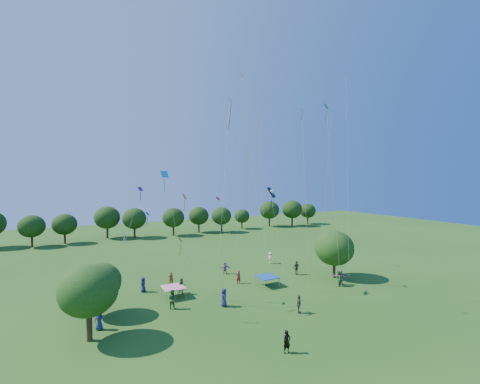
# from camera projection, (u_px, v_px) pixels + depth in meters

# --- Properties ---
(ground) EXTENTS (160.00, 160.00, 0.00)m
(ground) POSITION_uv_depth(u_px,v_px,m) (343.00, 377.00, 19.90)
(ground) COLOR #2D5A1A
(near_tree_west) EXTENTS (4.34, 4.34, 5.82)m
(near_tree_west) POSITION_uv_depth(u_px,v_px,m) (89.00, 291.00, 24.18)
(near_tree_west) COLOR #422B19
(near_tree_west) RESTS_ON ground
(near_tree_north) EXTENTS (3.80, 3.80, 4.78)m
(near_tree_north) POSITION_uv_depth(u_px,v_px,m) (99.00, 282.00, 28.67)
(near_tree_north) COLOR #422B19
(near_tree_north) RESTS_ON ground
(near_tree_east) EXTENTS (4.79, 4.79, 5.89)m
(near_tree_east) POSITION_uv_depth(u_px,v_px,m) (334.00, 248.00, 39.79)
(near_tree_east) COLOR #422B19
(near_tree_east) RESTS_ON ground
(treeline) EXTENTS (88.01, 8.77, 6.77)m
(treeline) POSITION_uv_depth(u_px,v_px,m) (144.00, 218.00, 68.21)
(treeline) COLOR #422B19
(treeline) RESTS_ON ground
(tent_red_stripe) EXTENTS (2.20, 2.20, 1.10)m
(tent_red_stripe) POSITION_uv_depth(u_px,v_px,m) (174.00, 287.00, 33.30)
(tent_red_stripe) COLOR red
(tent_red_stripe) RESTS_ON ground
(tent_blue) EXTENTS (2.20, 2.20, 1.10)m
(tent_blue) POSITION_uv_depth(u_px,v_px,m) (267.00, 277.00, 36.92)
(tent_blue) COLOR #164393
(tent_blue) RESTS_ON ground
(man_in_black) EXTENTS (0.61, 0.40, 1.61)m
(man_in_black) POSITION_uv_depth(u_px,v_px,m) (287.00, 342.00, 22.59)
(man_in_black) COLOR black
(man_in_black) RESTS_ON ground
(crowd_person_0) EXTENTS (0.83, 0.89, 1.61)m
(crowd_person_0) POSITION_uv_depth(u_px,v_px,m) (143.00, 285.00, 34.85)
(crowd_person_0) COLOR #1A1A4C
(crowd_person_0) RESTS_ON ground
(crowd_person_1) EXTENTS (0.60, 0.42, 1.54)m
(crowd_person_1) POSITION_uv_depth(u_px,v_px,m) (238.00, 277.00, 37.71)
(crowd_person_1) COLOR maroon
(crowd_person_1) RESTS_ON ground
(crowd_person_2) EXTENTS (1.01, 0.95, 1.83)m
(crowd_person_2) POSITION_uv_depth(u_px,v_px,m) (172.00, 299.00, 30.35)
(crowd_person_2) COLOR #2B5B27
(crowd_person_2) RESTS_ON ground
(crowd_person_3) EXTENTS (0.54, 1.10, 1.64)m
(crowd_person_3) POSITION_uv_depth(u_px,v_px,m) (97.00, 294.00, 31.98)
(crowd_person_3) COLOR #BDA997
(crowd_person_3) RESTS_ON ground
(crowd_person_4) EXTENTS (0.92, 1.05, 1.66)m
(crowd_person_4) POSITION_uv_depth(u_px,v_px,m) (299.00, 304.00, 29.31)
(crowd_person_4) COLOR #453F37
(crowd_person_4) RESTS_ON ground
(crowd_person_5) EXTENTS (1.48, 1.65, 1.76)m
(crowd_person_5) POSITION_uv_depth(u_px,v_px,m) (340.00, 277.00, 37.24)
(crowd_person_5) COLOR #AC64A4
(crowd_person_5) RESTS_ON ground
(crowd_person_6) EXTENTS (0.88, 0.66, 1.58)m
(crowd_person_6) POSITION_uv_depth(u_px,v_px,m) (99.00, 320.00, 26.08)
(crowd_person_6) COLOR navy
(crowd_person_6) RESTS_ON ground
(crowd_person_7) EXTENTS (0.62, 0.46, 1.51)m
(crowd_person_7) POSITION_uv_depth(u_px,v_px,m) (171.00, 278.00, 37.17)
(crowd_person_7) COLOR maroon
(crowd_person_7) RESTS_ON ground
(crowd_person_8) EXTENTS (0.86, 0.47, 1.74)m
(crowd_person_8) POSITION_uv_depth(u_px,v_px,m) (182.00, 286.00, 34.14)
(crowd_person_8) COLOR #274F21
(crowd_person_8) RESTS_ON ground
(crowd_person_9) EXTENTS (0.77, 1.17, 1.65)m
(crowd_person_9) POSITION_uv_depth(u_px,v_px,m) (270.00, 258.00, 46.69)
(crowd_person_9) COLOR beige
(crowd_person_9) RESTS_ON ground
(crowd_person_10) EXTENTS (1.10, 0.60, 1.80)m
(crowd_person_10) POSITION_uv_depth(u_px,v_px,m) (296.00, 268.00, 41.25)
(crowd_person_10) COLOR #464038
(crowd_person_10) RESTS_ON ground
(crowd_person_11) EXTENTS (1.48, 0.77, 1.51)m
(crowd_person_11) POSITION_uv_depth(u_px,v_px,m) (225.00, 268.00, 41.59)
(crowd_person_11) COLOR #925593
(crowd_person_11) RESTS_ON ground
(crowd_person_12) EXTENTS (0.64, 0.94, 1.74)m
(crowd_person_12) POSITION_uv_depth(u_px,v_px,m) (224.00, 298.00, 30.86)
(crowd_person_12) COLOR #1D1C52
(crowd_person_12) RESTS_ON ground
(crowd_person_13) EXTENTS (0.55, 0.69, 1.59)m
(crowd_person_13) POSITION_uv_depth(u_px,v_px,m) (88.00, 304.00, 29.48)
(crowd_person_13) COLOR maroon
(crowd_person_13) RESTS_ON ground
(crowd_person_14) EXTENTS (0.99, 0.80, 1.77)m
(crowd_person_14) POSITION_uv_depth(u_px,v_px,m) (338.00, 279.00, 36.73)
(crowd_person_14) COLOR #2E6129
(crowd_person_14) RESTS_ON ground
(pirate_kite) EXTENTS (1.80, 1.76, 10.08)m
(pirate_kite) POSITION_uv_depth(u_px,v_px,m) (272.00, 193.00, 34.67)
(pirate_kite) COLOR black
(red_high_kite) EXTENTS (4.07, 4.97, 20.54)m
(red_high_kite) POSITION_uv_depth(u_px,v_px,m) (228.00, 129.00, 36.40)
(red_high_kite) COLOR red
(small_kite_0) EXTENTS (4.07, 1.77, 8.81)m
(small_kite_0) POSITION_uv_depth(u_px,v_px,m) (222.00, 211.00, 40.06)
(small_kite_0) COLOR red
(small_kite_1) EXTENTS (0.98, 0.71, 9.51)m
(small_kite_1) POSITION_uv_depth(u_px,v_px,m) (185.00, 210.00, 31.98)
(small_kite_1) COLOR orange
(small_kite_2) EXTENTS (0.90, 6.68, 15.82)m
(small_kite_2) POSITION_uv_depth(u_px,v_px,m) (251.00, 167.00, 48.63)
(small_kite_2) COLOR orange
(small_kite_3) EXTENTS (1.96, 0.64, 20.03)m
(small_kite_3) POSITION_uv_depth(u_px,v_px,m) (329.00, 148.00, 40.82)
(small_kite_3) COLOR #198A4B
(small_kite_4) EXTENTS (0.99, 3.38, 7.46)m
(small_kite_4) POSITION_uv_depth(u_px,v_px,m) (145.00, 226.00, 34.77)
(small_kite_4) COLOR blue
(small_kite_5) EXTENTS (3.21, 0.91, 10.22)m
(small_kite_5) POSITION_uv_depth(u_px,v_px,m) (135.00, 208.00, 31.12)
(small_kite_5) COLOR #5F178D
(small_kite_6) EXTENTS (1.91, 1.09, 4.83)m
(small_kite_6) POSITION_uv_depth(u_px,v_px,m) (126.00, 239.00, 37.13)
(small_kite_6) COLOR silver
(small_kite_7) EXTENTS (1.66, 0.80, 21.87)m
(small_kite_7) POSITION_uv_depth(u_px,v_px,m) (347.00, 155.00, 34.69)
(small_kite_7) COLOR #0CB6A9
(small_kite_8) EXTENTS (2.47, 4.36, 5.94)m
(small_kite_8) POSITION_uv_depth(u_px,v_px,m) (182.00, 251.00, 28.21)
(small_kite_8) COLOR #CC460C
(small_kite_9) EXTENTS (0.46, 2.69, 20.04)m
(small_kite_9) POSITION_uv_depth(u_px,v_px,m) (261.00, 156.00, 45.33)
(small_kite_9) COLOR orange
(small_kite_10) EXTENTS (0.56, 0.80, 20.86)m
(small_kite_10) POSITION_uv_depth(u_px,v_px,m) (239.00, 150.00, 30.13)
(small_kite_10) COLOR #FCA316
(small_kite_11) EXTENTS (2.41, 0.66, 19.38)m
(small_kite_11) POSITION_uv_depth(u_px,v_px,m) (329.00, 139.00, 35.88)
(small_kite_11) COLOR #18843E
(small_kite_12) EXTENTS (3.18, 1.85, 11.76)m
(small_kite_12) POSITION_uv_depth(u_px,v_px,m) (168.00, 191.00, 30.48)
(small_kite_12) COLOR #1694E4
(small_kite_13) EXTENTS (0.37, 1.47, 18.07)m
(small_kite_13) POSITION_uv_depth(u_px,v_px,m) (304.00, 168.00, 32.23)
(small_kite_13) COLOR purple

